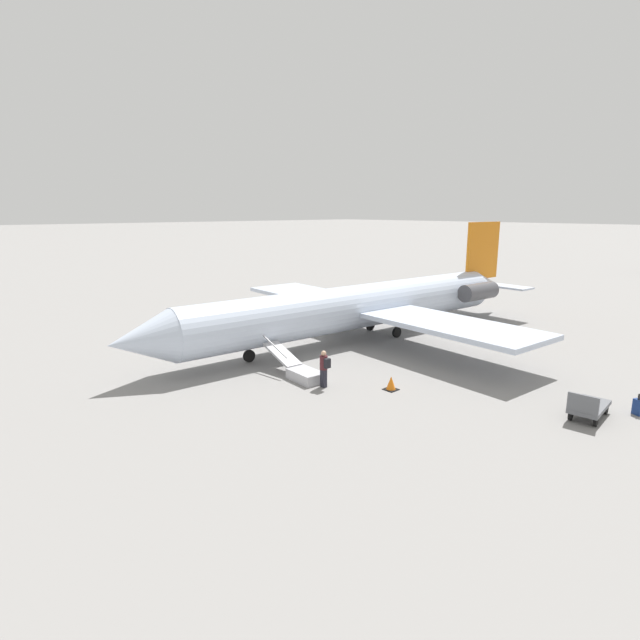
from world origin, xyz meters
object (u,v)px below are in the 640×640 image
Objects in this scene: airplane_main at (368,305)px; luggage_cart at (588,407)px; suitcase at (638,407)px; passenger at (324,366)px; boarding_stairs at (301,371)px.

luggage_cart is (3.04, 14.48, -1.67)m from airplane_main.
passenger is at bearing -56.35° from suitcase.
boarding_stairs is 2.34× the size of passenger.
passenger reaches higher than suitcase.
airplane_main is at bearing -64.40° from boarding_stairs.
luggage_cart reaches higher than suitcase.
boarding_stairs is 1.78m from passenger.
airplane_main is 15.84m from suitcase.
boarding_stairs reaches higher than luggage_cart.
suitcase is (-7.14, 10.72, -0.67)m from passenger.
airplane_main is 9.79m from passenger.
airplane_main is 9.18m from boarding_stairs.
airplane_main is 14.89m from luggage_cart.
suitcase is at bearing 89.59° from airplane_main.
boarding_stairs reaches higher than suitcase.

